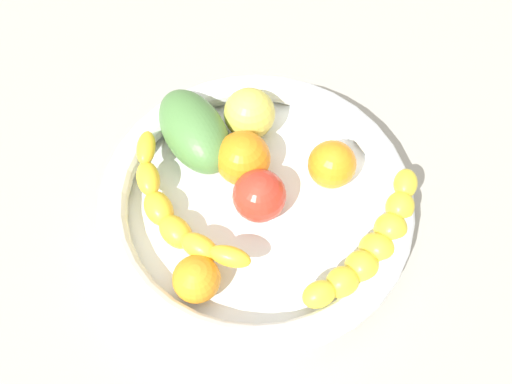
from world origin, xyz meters
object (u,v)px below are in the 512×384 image
at_px(orange_mid_left, 243,158).
at_px(orange_mid_right, 332,164).
at_px(fruit_bowl, 256,202).
at_px(banana_draped_left, 373,245).
at_px(banana_draped_right, 173,213).
at_px(apple_yellow, 249,114).
at_px(mango_green, 194,131).
at_px(orange_front, 197,279).
at_px(tomato_red, 258,196).

bearing_deg(orange_mid_left, orange_mid_right, 143.28).
height_order(fruit_bowl, banana_draped_left, banana_draped_left).
xyz_separation_m(banana_draped_right, orange_mid_left, (-0.10, -0.02, 0.00)).
bearing_deg(apple_yellow, mango_green, -11.11).
height_order(fruit_bowl, orange_mid_left, orange_mid_left).
relative_size(fruit_bowl, mango_green, 2.84).
bearing_deg(mango_green, orange_mid_left, 113.05).
xyz_separation_m(fruit_bowl, banana_draped_left, (-0.07, 0.13, 0.02)).
bearing_deg(fruit_bowl, orange_mid_right, 169.53).
bearing_deg(banana_draped_left, orange_mid_left, -70.73).
bearing_deg(banana_draped_left, orange_mid_right, -103.28).
bearing_deg(orange_front, tomato_red, -157.40).
bearing_deg(tomato_red, banana_draped_left, 121.52).
xyz_separation_m(banana_draped_right, tomato_red, (-0.09, 0.04, 0.00)).
bearing_deg(banana_draped_right, orange_mid_left, -171.26).
distance_m(orange_mid_left, mango_green, 0.07).
distance_m(fruit_bowl, apple_yellow, 0.12).
bearing_deg(tomato_red, mango_green, -82.67).
relative_size(fruit_bowl, tomato_red, 5.94).
bearing_deg(apple_yellow, orange_front, 42.25).
relative_size(fruit_bowl, orange_mid_left, 5.58).
bearing_deg(fruit_bowl, orange_front, 25.28).
height_order(fruit_bowl, mango_green, mango_green).
bearing_deg(banana_draped_right, banana_draped_left, 136.61).
bearing_deg(orange_mid_right, orange_front, 9.38).
xyz_separation_m(orange_mid_right, tomato_red, (0.10, -0.01, 0.00)).
distance_m(banana_draped_right, orange_mid_left, 0.11).
distance_m(banana_draped_left, orange_mid_right, 0.11).
relative_size(orange_front, tomato_red, 0.83).
relative_size(banana_draped_right, apple_yellow, 3.42).
relative_size(banana_draped_left, tomato_red, 3.32).
height_order(banana_draped_right, orange_front, same).
bearing_deg(orange_front, mango_green, -119.67).
bearing_deg(banana_draped_left, banana_draped_right, -43.39).
xyz_separation_m(orange_mid_left, apple_yellow, (-0.04, -0.05, -0.00)).
distance_m(orange_front, mango_green, 0.19).
bearing_deg(apple_yellow, fruit_bowl, 60.71).
bearing_deg(fruit_bowl, mango_green, -81.51).
bearing_deg(banana_draped_right, fruit_bowl, 162.27).
height_order(orange_mid_left, apple_yellow, orange_mid_left).
xyz_separation_m(fruit_bowl, mango_green, (0.02, -0.11, 0.03)).
relative_size(banana_draped_left, orange_mid_left, 3.12).
xyz_separation_m(banana_draped_right, orange_mid_right, (-0.19, 0.05, -0.00)).
relative_size(orange_mid_left, orange_mid_right, 1.14).
bearing_deg(orange_mid_left, banana_draped_left, 109.27).
relative_size(banana_draped_left, orange_front, 3.98).
xyz_separation_m(fruit_bowl, orange_front, (0.11, 0.05, 0.02)).
xyz_separation_m(orange_mid_left, tomato_red, (0.01, 0.05, -0.00)).
height_order(fruit_bowl, tomato_red, tomato_red).
bearing_deg(orange_front, fruit_bowl, -154.72).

